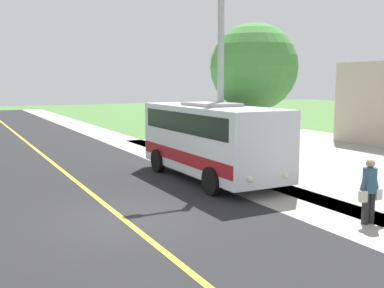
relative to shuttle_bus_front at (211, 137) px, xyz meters
name	(u,v)px	position (x,y,z in m)	size (l,w,h in m)	color
ground_plane	(122,218)	(4.49, 3.15, -1.54)	(120.00, 120.00, 0.00)	#477238
road_surface	(122,218)	(4.49, 3.15, -1.53)	(8.00, 100.00, 0.01)	black
sidewalk	(281,195)	(-0.71, 3.15, -1.53)	(2.40, 100.00, 0.01)	#9E9991
road_centre_line	(122,218)	(4.49, 3.15, -1.53)	(0.16, 100.00, 0.00)	gold
shuttle_bus_front	(211,137)	(0.00, 0.00, 0.00)	(2.63, 6.91, 2.79)	silver
pedestrian_with_bags	(369,189)	(-0.84, 6.41, -0.66)	(0.72, 0.34, 1.64)	#262628
street_light_pole	(218,63)	(-0.38, -0.22, 2.67)	(1.97, 0.24, 7.60)	#9E9EA3
tree_curbside	(254,68)	(-2.91, -1.54, 2.56)	(3.62, 3.62, 5.92)	#4C3826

